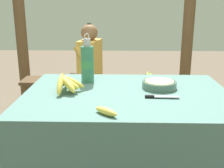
# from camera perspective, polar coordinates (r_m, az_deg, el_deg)

# --- Properties ---
(market_counter) EXTENTS (1.28, 0.92, 0.72)m
(market_counter) POSITION_cam_1_polar(r_m,az_deg,el_deg) (1.90, 2.90, -12.13)
(market_counter) COLOR #4C706B
(market_counter) RESTS_ON ground_plane
(banana_bunch_ripe) EXTENTS (0.17, 0.26, 0.13)m
(banana_bunch_ripe) POSITION_cam_1_polar(r_m,az_deg,el_deg) (1.77, -9.09, 0.34)
(banana_bunch_ripe) COLOR #4C381E
(banana_bunch_ripe) RESTS_ON market_counter
(serving_bowl) EXTENTS (0.22, 0.22, 0.05)m
(serving_bowl) POSITION_cam_1_polar(r_m,az_deg,el_deg) (1.86, 9.58, -0.00)
(serving_bowl) COLOR #4C6B5B
(serving_bowl) RESTS_ON market_counter
(water_bottle) EXTENTS (0.09, 0.09, 0.34)m
(water_bottle) POSITION_cam_1_polar(r_m,az_deg,el_deg) (1.97, -5.02, 4.22)
(water_bottle) COLOR #337556
(water_bottle) RESTS_ON market_counter
(loose_banana_front) EXTENTS (0.13, 0.12, 0.04)m
(loose_banana_front) POSITION_cam_1_polar(r_m,az_deg,el_deg) (1.40, -1.19, -5.57)
(loose_banana_front) COLOR #E0C64C
(loose_banana_front) RESTS_ON market_counter
(knife) EXTENTS (0.20, 0.03, 0.02)m
(knife) POSITION_cam_1_polar(r_m,az_deg,el_deg) (1.67, 9.10, -2.52)
(knife) COLOR #BCBCC1
(knife) RESTS_ON market_counter
(wooden_bench) EXTENTS (1.89, 0.32, 0.39)m
(wooden_bench) POSITION_cam_1_polar(r_m,az_deg,el_deg) (3.31, -1.93, -0.03)
(wooden_bench) COLOR #4C3823
(wooden_bench) RESTS_ON ground_plane
(seated_vendor) EXTENTS (0.45, 0.42, 1.05)m
(seated_vendor) POSITION_cam_1_polar(r_m,az_deg,el_deg) (3.25, -5.25, 4.33)
(seated_vendor) COLOR #473828
(seated_vendor) RESTS_ON ground_plane
(banana_bunch_green) EXTENTS (0.14, 0.23, 0.11)m
(banana_bunch_green) POSITION_cam_1_polar(r_m,az_deg,el_deg) (3.29, 7.59, 1.72)
(banana_bunch_green) COLOR #4C381E
(banana_bunch_green) RESTS_ON wooden_bench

